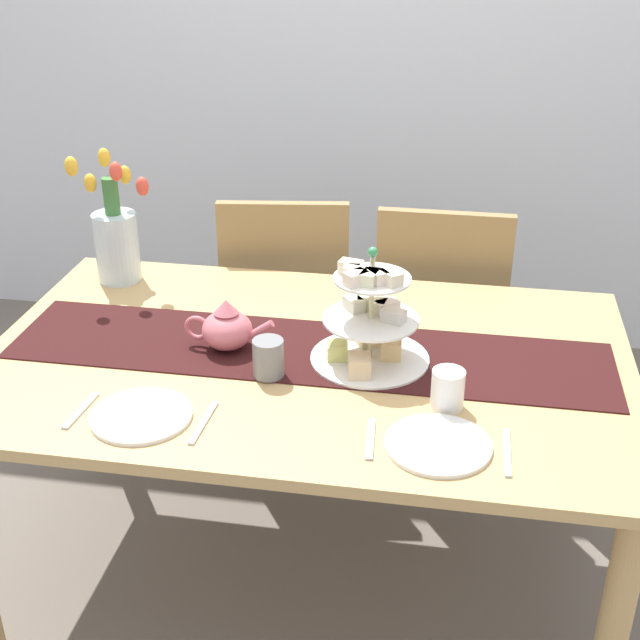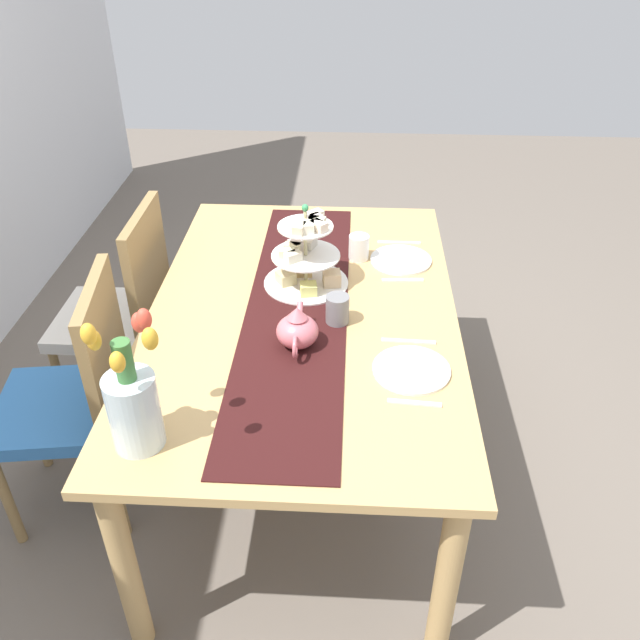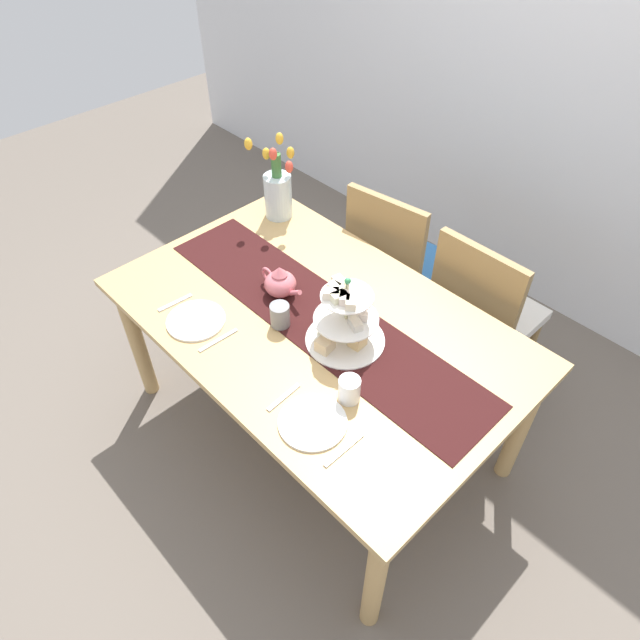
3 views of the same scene
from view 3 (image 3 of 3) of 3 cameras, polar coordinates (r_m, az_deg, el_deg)
ground_plane at (r=2.77m, az=-0.37°, el=-10.71°), size 8.00×8.00×0.00m
room_wall_rear at (r=3.09m, az=23.70°, el=22.73°), size 6.00×0.08×2.60m
dining_table at (r=2.28m, az=-0.44°, el=-1.57°), size 1.64×1.03×0.73m
chair_left at (r=2.89m, az=7.46°, el=6.14°), size 0.47×0.47×0.91m
chair_right at (r=2.68m, az=16.01°, el=0.89°), size 0.42×0.42×0.91m
table_runner at (r=2.22m, az=-0.09°, el=0.36°), size 1.54×0.34×0.00m
tiered_cake_stand at (r=2.06m, az=2.54°, el=-0.03°), size 0.30×0.30×0.30m
teapot at (r=2.29m, az=-4.05°, el=3.76°), size 0.24×0.13×0.14m
tulip_vase at (r=2.71m, az=-4.29°, el=12.92°), size 0.20×0.20×0.41m
dinner_plate_left at (r=2.26m, az=-12.39°, el=-0.05°), size 0.23×0.23×0.01m
fork_left at (r=2.35m, az=-14.38°, el=1.70°), size 0.03×0.15×0.01m
knife_left at (r=2.17m, az=-10.21°, el=-2.02°), size 0.02×0.17×0.01m
dinner_plate_right at (r=1.89m, az=-0.75°, el=-10.25°), size 0.23×0.23×0.01m
fork_right at (r=1.96m, az=-3.69°, el=-7.77°), size 0.03×0.15×0.01m
knife_right at (r=1.84m, az=2.43°, el=-12.94°), size 0.01×0.17×0.01m
mug_grey at (r=2.16m, az=-4.05°, el=0.50°), size 0.08×0.08×0.09m
mug_white_text at (r=1.92m, az=2.97°, el=-7.01°), size 0.08×0.08×0.09m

